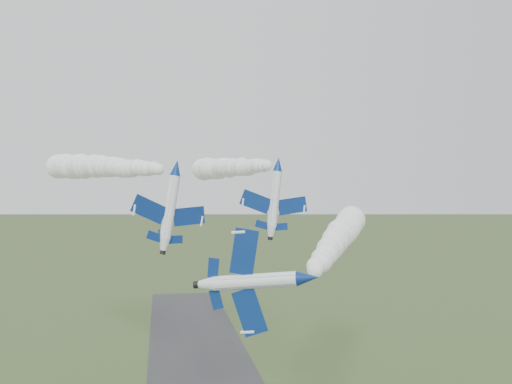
% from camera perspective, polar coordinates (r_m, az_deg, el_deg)
% --- Properties ---
extents(jet_lead, '(7.57, 13.10, 11.22)m').
position_cam_1_polar(jet_lead, '(59.88, 5.23, -8.57)').
color(jet_lead, white).
extents(smoke_trail_jet_lead, '(29.29, 61.84, 5.76)m').
position_cam_1_polar(smoke_trail_jet_lead, '(94.60, 8.33, -4.39)').
color(smoke_trail_jet_lead, white).
extents(jet_pair_left, '(11.43, 13.25, 3.81)m').
position_cam_1_polar(jet_pair_left, '(84.13, -7.94, 2.43)').
color(jet_pair_left, white).
extents(smoke_trail_jet_pair_left, '(31.38, 60.02, 5.78)m').
position_cam_1_polar(smoke_trail_jet_pair_left, '(116.62, -15.44, 2.43)').
color(smoke_trail_jet_pair_left, white).
extents(jet_pair_right, '(10.64, 12.70, 3.18)m').
position_cam_1_polar(jet_pair_right, '(86.67, 2.25, 2.82)').
color(jet_pair_right, white).
extents(smoke_trail_jet_pair_right, '(12.56, 58.25, 5.14)m').
position_cam_1_polar(smoke_trail_jet_pair_right, '(117.45, -2.94, 2.43)').
color(smoke_trail_jet_pair_right, white).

